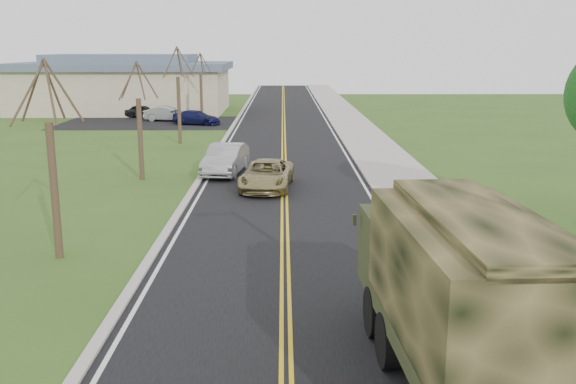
{
  "coord_description": "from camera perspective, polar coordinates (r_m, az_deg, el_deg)",
  "views": [
    {
      "loc": [
        -0.06,
        -9.01,
        6.39
      ],
      "look_at": [
        0.1,
        11.2,
        1.8
      ],
      "focal_mm": 40.0,
      "sensor_mm": 36.0,
      "label": 1
    }
  ],
  "objects": [
    {
      "name": "military_truck",
      "position": [
        12.44,
        14.97,
        -7.9
      ],
      "size": [
        2.9,
        7.44,
        3.65
      ],
      "rotation": [
        0.0,
        0.0,
        0.05
      ],
      "color": "black",
      "rests_on": "ground"
    },
    {
      "name": "lot_car_navy",
      "position": [
        54.5,
        -8.13,
        6.57
      ],
      "size": [
        4.42,
        2.88,
        1.19
      ],
      "primitive_type": "imported",
      "rotation": [
        0.0,
        0.0,
        1.25
      ],
      "color": "#0F1239",
      "rests_on": "ground"
    },
    {
      "name": "lot_car_silver",
      "position": [
        57.5,
        -10.68,
        6.86
      ],
      "size": [
        4.16,
        2.0,
        1.32
      ],
      "primitive_type": "imported",
      "rotation": [
        0.0,
        0.0,
        1.41
      ],
      "color": "#A1A1A6",
      "rests_on": "ground"
    },
    {
      "name": "bare_tree_a",
      "position": [
        20.59,
        -20.16,
        1.47
      ],
      "size": [
        1.93,
        2.26,
        6.08
      ],
      "color": "#38281C",
      "rests_on": "ground"
    },
    {
      "name": "commercial_building",
      "position": [
        67.01,
        -14.4,
        9.24
      ],
      "size": [
        25.5,
        21.5,
        5.65
      ],
      "color": "tan",
      "rests_on": "ground"
    },
    {
      "name": "curb_right",
      "position": [
        49.6,
        4.43,
        5.43
      ],
      "size": [
        0.3,
        120.0,
        0.12
      ],
      "primitive_type": "cube",
      "color": "#9E998E",
      "rests_on": "ground"
    },
    {
      "name": "bare_tree_b",
      "position": [
        32.02,
        -13.04,
        5.45
      ],
      "size": [
        1.83,
        2.14,
        5.73
      ],
      "color": "#38281C",
      "rests_on": "ground"
    },
    {
      "name": "sedan_silver",
      "position": [
        32.95,
        -5.58,
        2.91
      ],
      "size": [
        2.23,
        4.82,
        1.53
      ],
      "primitive_type": "imported",
      "rotation": [
        0.0,
        0.0,
        -0.14
      ],
      "color": "#9E9EA3",
      "rests_on": "ground"
    },
    {
      "name": "curb_left",
      "position": [
        49.59,
        -5.21,
        5.4
      ],
      "size": [
        0.3,
        120.0,
        0.1
      ],
      "primitive_type": "cube",
      "color": "#9E998E",
      "rests_on": "ground"
    },
    {
      "name": "bare_tree_c",
      "position": [
        43.72,
        -9.69,
        7.88
      ],
      "size": [
        2.04,
        2.39,
        6.42
      ],
      "color": "#38281C",
      "rests_on": "ground"
    },
    {
      "name": "lot_car_dark",
      "position": [
        60.65,
        -12.7,
        7.01
      ],
      "size": [
        3.82,
        2.55,
        1.21
      ],
      "primitive_type": "imported",
      "rotation": [
        0.0,
        0.0,
        1.22
      ],
      "color": "black",
      "rests_on": "ground"
    },
    {
      "name": "road",
      "position": [
        49.43,
        -0.39,
        5.38
      ],
      "size": [
        8.0,
        120.0,
        0.01
      ],
      "primitive_type": "cube",
      "color": "black",
      "rests_on": "ground"
    },
    {
      "name": "suv_champagne",
      "position": [
        29.36,
        -1.9,
        1.53
      ],
      "size": [
        2.63,
        4.91,
        1.31
      ],
      "primitive_type": "imported",
      "rotation": [
        0.0,
        0.0,
        -0.1
      ],
      "color": "#928452",
      "rests_on": "ground"
    },
    {
      "name": "sidewalk_right",
      "position": [
        49.78,
        6.45,
        5.4
      ],
      "size": [
        3.2,
        120.0,
        0.1
      ],
      "primitive_type": "cube",
      "color": "#9E998E",
      "rests_on": "ground"
    },
    {
      "name": "bare_tree_d",
      "position": [
        55.58,
        -7.72,
        8.72
      ],
      "size": [
        1.88,
        2.2,
        5.91
      ],
      "color": "#38281C",
      "rests_on": "ground"
    }
  ]
}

